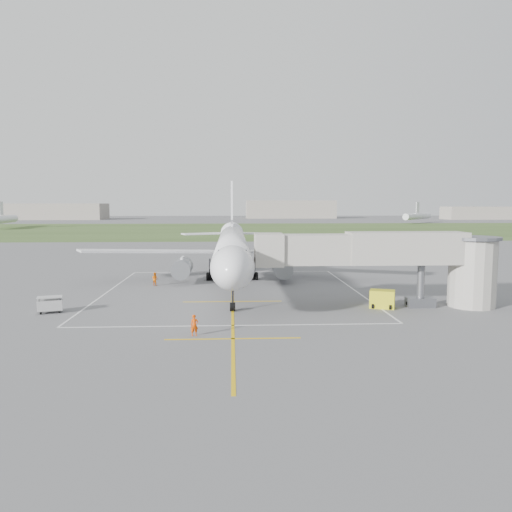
{
  "coord_description": "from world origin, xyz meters",
  "views": [
    {
      "loc": [
        -0.06,
        -59.76,
        9.87
      ],
      "look_at": [
        2.68,
        -4.0,
        4.0
      ],
      "focal_mm": 35.0,
      "sensor_mm": 36.0,
      "label": 1
    }
  ],
  "objects_px": {
    "airliner": "(232,249)",
    "jet_bridge": "(398,258)",
    "gpu_unit": "(382,299)",
    "baggage_cart": "(50,304)",
    "ramp_worker_nose": "(194,325)",
    "ramp_worker_wing": "(155,279)"
  },
  "relations": [
    {
      "from": "gpu_unit",
      "to": "ramp_worker_nose",
      "type": "distance_m",
      "value": 19.41
    },
    {
      "from": "gpu_unit",
      "to": "ramp_worker_nose",
      "type": "bearing_deg",
      "value": -131.44
    },
    {
      "from": "baggage_cart",
      "to": "ramp_worker_nose",
      "type": "xyz_separation_m",
      "value": [
        13.69,
        -8.64,
        0.04
      ]
    },
    {
      "from": "jet_bridge",
      "to": "ramp_worker_wing",
      "type": "bearing_deg",
      "value": 150.96
    },
    {
      "from": "jet_bridge",
      "to": "airliner",
      "type": "bearing_deg",
      "value": 137.81
    },
    {
      "from": "jet_bridge",
      "to": "baggage_cart",
      "type": "xyz_separation_m",
      "value": [
        -32.29,
        -0.89,
        -3.98
      ]
    },
    {
      "from": "baggage_cart",
      "to": "ramp_worker_nose",
      "type": "relative_size",
      "value": 1.5
    },
    {
      "from": "gpu_unit",
      "to": "airliner",
      "type": "bearing_deg",
      "value": 154.47
    },
    {
      "from": "gpu_unit",
      "to": "ramp_worker_nose",
      "type": "xyz_separation_m",
      "value": [
        -17.08,
        -9.23,
        -0.04
      ]
    },
    {
      "from": "gpu_unit",
      "to": "ramp_worker_wing",
      "type": "relative_size",
      "value": 1.64
    },
    {
      "from": "ramp_worker_wing",
      "to": "gpu_unit",
      "type": "bearing_deg",
      "value": -179.82
    },
    {
      "from": "airliner",
      "to": "ramp_worker_wing",
      "type": "distance_m",
      "value": 10.04
    },
    {
      "from": "jet_bridge",
      "to": "gpu_unit",
      "type": "relative_size",
      "value": 8.83
    },
    {
      "from": "gpu_unit",
      "to": "baggage_cart",
      "type": "bearing_deg",
      "value": -158.73
    },
    {
      "from": "airliner",
      "to": "jet_bridge",
      "type": "xyz_separation_m",
      "value": [
        15.72,
        -14.25,
        0.35
      ]
    },
    {
      "from": "ramp_worker_wing",
      "to": "baggage_cart",
      "type": "bearing_deg",
      "value": 95.39
    },
    {
      "from": "airliner",
      "to": "baggage_cart",
      "type": "xyz_separation_m",
      "value": [
        -16.57,
        -15.14,
        -3.63
      ]
    },
    {
      "from": "gpu_unit",
      "to": "ramp_worker_wing",
      "type": "bearing_deg",
      "value": 169.05
    },
    {
      "from": "airliner",
      "to": "ramp_worker_wing",
      "type": "relative_size",
      "value": 29.01
    },
    {
      "from": "ramp_worker_wing",
      "to": "jet_bridge",
      "type": "bearing_deg",
      "value": -177.74
    },
    {
      "from": "baggage_cart",
      "to": "ramp_worker_wing",
      "type": "distance_m",
      "value": 16.48
    },
    {
      "from": "jet_bridge",
      "to": "ramp_worker_nose",
      "type": "bearing_deg",
      "value": -152.88
    }
  ]
}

